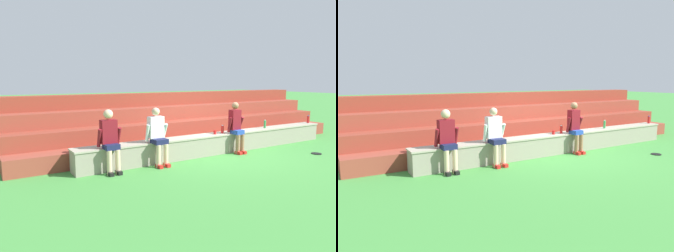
% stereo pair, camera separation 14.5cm
% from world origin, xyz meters
% --- Properties ---
extents(ground_plane, '(80.00, 80.00, 0.00)m').
position_xyz_m(ground_plane, '(0.00, 0.00, 0.00)').
color(ground_plane, '#428E3D').
extents(stone_seating_wall, '(8.42, 0.52, 0.55)m').
position_xyz_m(stone_seating_wall, '(0.00, 0.24, 0.29)').
color(stone_seating_wall, gray).
rests_on(stone_seating_wall, ground).
extents(brick_bleachers, '(11.07, 2.39, 1.63)m').
position_xyz_m(brick_bleachers, '(0.00, 2.08, 0.61)').
color(brick_bleachers, '#964030').
rests_on(brick_bleachers, ground).
extents(person_far_left, '(0.54, 0.51, 1.42)m').
position_xyz_m(person_far_left, '(-3.41, -0.01, 0.77)').
color(person_far_left, beige).
rests_on(person_far_left, ground).
extents(person_left_of_center, '(0.56, 0.56, 1.40)m').
position_xyz_m(person_left_of_center, '(-2.19, -0.01, 0.76)').
color(person_left_of_center, beige).
rests_on(person_left_of_center, ground).
extents(person_center, '(0.49, 0.49, 1.44)m').
position_xyz_m(person_center, '(0.37, -0.03, 0.77)').
color(person_center, '#996B4C').
rests_on(person_center, ground).
extents(water_bottle_center_gap, '(0.08, 0.08, 0.26)m').
position_xyz_m(water_bottle_center_gap, '(4.06, 0.26, 0.68)').
color(water_bottle_center_gap, red).
rests_on(water_bottle_center_gap, stone_seating_wall).
extents(water_bottle_near_right, '(0.08, 0.08, 0.24)m').
position_xyz_m(water_bottle_near_right, '(0.06, 0.21, 0.67)').
color(water_bottle_near_right, red).
rests_on(water_bottle_near_right, stone_seating_wall).
extents(water_bottle_mid_left, '(0.07, 0.07, 0.26)m').
position_xyz_m(water_bottle_mid_left, '(1.86, 0.25, 0.68)').
color(water_bottle_mid_left, green).
rests_on(water_bottle_mid_left, stone_seating_wall).
extents(plastic_cup_middle, '(0.08, 0.08, 0.11)m').
position_xyz_m(plastic_cup_middle, '(-0.22, 0.20, 0.61)').
color(plastic_cup_middle, red).
rests_on(plastic_cup_middle, stone_seating_wall).
extents(frisbee, '(0.27, 0.27, 0.02)m').
position_xyz_m(frisbee, '(2.18, -1.35, 0.01)').
color(frisbee, black).
rests_on(frisbee, ground).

